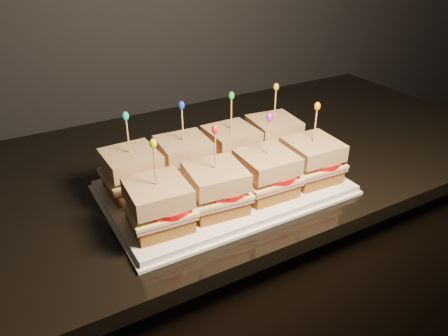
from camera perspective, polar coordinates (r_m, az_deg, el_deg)
granite_slab at (r=0.96m, az=-20.17°, el=-4.17°), size 2.23×0.72×0.03m
platter at (r=0.90m, az=0.00°, el=-2.57°), size 0.47×0.29×0.02m
platter_rim at (r=0.90m, az=0.00°, el=-2.90°), size 0.48×0.30×0.01m
sandwich_0_bread_bot at (r=0.89m, az=-11.74°, el=-2.10°), size 0.10×0.10×0.03m
sandwich_0_ham at (r=0.88m, az=-11.85°, el=-1.11°), size 0.11×0.11×0.01m
sandwich_0_cheese at (r=0.87m, az=-11.90°, el=-0.71°), size 0.11×0.11×0.01m
sandwich_0_tomato at (r=0.87m, az=-11.07°, el=-0.26°), size 0.10×0.10×0.01m
sandwich_0_bread_top at (r=0.86m, az=-12.09°, el=0.97°), size 0.10×0.10×0.03m
sandwich_0_pick at (r=0.84m, az=-12.41°, el=3.81°), size 0.00×0.00×0.09m
sandwich_0_frill at (r=0.82m, az=-12.74°, el=6.65°), size 0.01×0.01×0.02m
sandwich_1_bread_bot at (r=0.92m, az=-5.14°, el=-0.35°), size 0.10×0.10×0.03m
sandwich_1_ham at (r=0.91m, az=-5.19°, el=0.61°), size 0.11×0.11×0.01m
sandwich_1_cheese at (r=0.91m, az=-5.21°, el=1.00°), size 0.12×0.11×0.01m
sandwich_1_tomato at (r=0.90m, az=-4.38°, el=1.45°), size 0.10×0.10×0.01m
sandwich_1_bread_top at (r=0.89m, az=-5.29°, el=2.65°), size 0.11×0.11×0.03m
sandwich_1_pick at (r=0.87m, az=-5.43°, el=5.41°), size 0.00×0.00×0.09m
sandwich_1_frill at (r=0.86m, az=-5.57°, el=8.18°), size 0.01×0.01×0.02m
sandwich_2_bread_bot at (r=0.96m, az=0.91°, el=1.26°), size 0.10×0.10×0.03m
sandwich_2_ham at (r=0.96m, az=0.92°, el=2.19°), size 0.11×0.10×0.01m
sandwich_2_cheese at (r=0.95m, az=0.92°, el=2.57°), size 0.11×0.11×0.01m
sandwich_2_tomato at (r=0.95m, az=1.73°, el=2.99°), size 0.10×0.10×0.01m
sandwich_2_bread_top at (r=0.94m, az=0.93°, el=4.15°), size 0.10×0.10×0.03m
sandwich_2_pick at (r=0.92m, az=0.96°, el=6.81°), size 0.00×0.00×0.09m
sandwich_2_frill at (r=0.91m, az=0.98°, el=9.45°), size 0.01×0.01×0.02m
sandwich_3_bread_bot at (r=1.02m, az=6.36°, el=2.69°), size 0.11×0.11×0.03m
sandwich_3_ham at (r=1.01m, az=6.42°, el=3.59°), size 0.12×0.11×0.01m
sandwich_3_cheese at (r=1.01m, az=6.44°, el=3.95°), size 0.12×0.12×0.01m
sandwich_3_tomato at (r=1.01m, az=7.22°, el=4.34°), size 0.10×0.10×0.01m
sandwich_3_bread_top at (r=1.00m, az=6.53°, el=5.46°), size 0.11×0.11×0.03m
sandwich_3_pick at (r=0.98m, az=6.68°, el=7.98°), size 0.00×0.00×0.09m
sandwich_3_frill at (r=0.97m, az=6.83°, el=10.48°), size 0.01×0.01×0.02m
sandwich_4_bread_bot at (r=0.78m, az=-8.42°, el=-6.58°), size 0.10×0.10×0.03m
sandwich_4_ham at (r=0.77m, az=-8.51°, el=-5.51°), size 0.11×0.11×0.01m
sandwich_4_cheese at (r=0.76m, az=-8.55°, el=-5.07°), size 0.12×0.11×0.01m
sandwich_4_tomato at (r=0.76m, az=-7.58°, el=-4.58°), size 0.10×0.10×0.01m
sandwich_4_bread_top at (r=0.75m, az=-8.71°, el=-3.22°), size 0.11×0.11×0.03m
sandwich_4_pick at (r=0.72m, az=-8.98°, el=-0.06°), size 0.00×0.00×0.09m
sandwich_4_frill at (r=0.70m, az=-9.26°, el=3.15°), size 0.01×0.01×0.02m
sandwich_5_bread_bot at (r=0.81m, az=-1.08°, el=-4.38°), size 0.11×0.11×0.03m
sandwich_5_ham at (r=0.80m, az=-1.09°, el=-3.33°), size 0.12×0.11×0.01m
sandwich_5_cheese at (r=0.80m, az=-1.10°, el=-2.91°), size 0.12×0.12×0.01m
sandwich_5_tomato at (r=0.80m, az=-0.14°, el=-2.42°), size 0.10×0.10×0.01m
sandwich_5_bread_top at (r=0.79m, az=-1.11°, el=-1.11°), size 0.11×0.11×0.03m
sandwich_5_pick at (r=0.76m, az=-1.15°, el=1.95°), size 0.00×0.00×0.09m
sandwich_5_frill at (r=0.74m, az=-1.18°, el=5.04°), size 0.01×0.01×0.02m
sandwich_6_bread_bot at (r=0.87m, az=5.47°, el=-2.35°), size 0.10×0.10×0.03m
sandwich_6_ham at (r=0.86m, az=5.52°, el=-1.34°), size 0.11×0.11×0.01m
sandwich_6_cheese at (r=0.85m, az=5.54°, el=-0.93°), size 0.11×0.11×0.01m
sandwich_6_tomato at (r=0.85m, az=6.46°, el=-0.47°), size 0.10×0.10×0.01m
sandwich_6_bread_top at (r=0.84m, az=5.63°, el=0.79°), size 0.10×0.10×0.03m
sandwich_6_pick at (r=0.82m, az=5.79°, el=3.70°), size 0.00×0.00×0.09m
sandwich_6_frill at (r=0.80m, az=5.95°, el=6.62°), size 0.01×0.01×0.02m
sandwich_7_bread_bot at (r=0.93m, az=11.20°, el=-0.53°), size 0.10×0.10×0.03m
sandwich_7_ham at (r=0.92m, az=11.30°, el=0.42°), size 0.11×0.11×0.01m
sandwich_7_cheese at (r=0.92m, az=11.34°, el=0.81°), size 0.12×0.11×0.01m
sandwich_7_tomato at (r=0.92m, az=12.20°, el=1.24°), size 0.10×0.10×0.01m
sandwich_7_bread_top at (r=0.90m, az=11.51°, el=2.43°), size 0.10×0.10×0.03m
sandwich_7_pick at (r=0.88m, az=11.81°, el=5.17°), size 0.00×0.00×0.09m
sandwich_7_frill at (r=0.87m, az=12.10°, el=7.89°), size 0.01×0.01×0.02m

